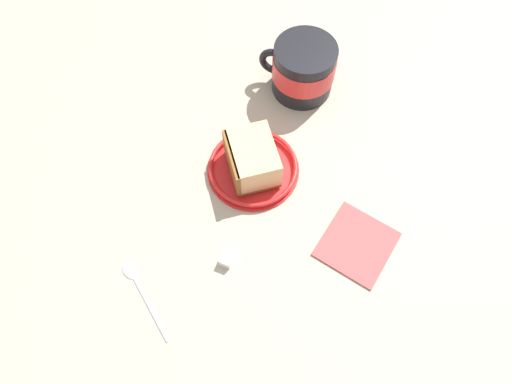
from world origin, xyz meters
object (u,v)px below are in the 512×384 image
at_px(teaspoon, 136,282).
at_px(small_plate, 253,168).
at_px(tea_mug, 303,68).
at_px(cake_slice, 251,159).
at_px(folded_napkin, 357,244).
at_px(sugar_cube, 226,260).

bearing_deg(teaspoon, small_plate, -118.62).
bearing_deg(tea_mug, teaspoon, 68.27).
distance_m(tea_mug, teaspoon, 0.41).
height_order(cake_slice, tea_mug, tea_mug).
relative_size(folded_napkin, sugar_cube, 6.10).
bearing_deg(cake_slice, teaspoon, 61.74).
height_order(tea_mug, teaspoon, tea_mug).
bearing_deg(teaspoon, tea_mug, -111.73).
xyz_separation_m(cake_slice, folded_napkin, (-0.17, 0.08, -0.03)).
distance_m(folded_napkin, sugar_cube, 0.18).
distance_m(small_plate, folded_napkin, 0.19).
height_order(folded_napkin, sugar_cube, sugar_cube).
distance_m(small_plate, cake_slice, 0.03).
relative_size(small_plate, teaspoon, 1.39).
xyz_separation_m(tea_mug, folded_napkin, (-0.13, 0.25, -0.04)).
distance_m(teaspoon, folded_napkin, 0.30).
bearing_deg(cake_slice, sugar_cube, 90.35).
height_order(small_plate, tea_mug, tea_mug).
xyz_separation_m(tea_mug, sugar_cube, (0.04, 0.32, -0.04)).
xyz_separation_m(folded_napkin, sugar_cube, (0.17, 0.07, 0.00)).
relative_size(small_plate, tea_mug, 1.11).
bearing_deg(small_plate, tea_mug, -102.70).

